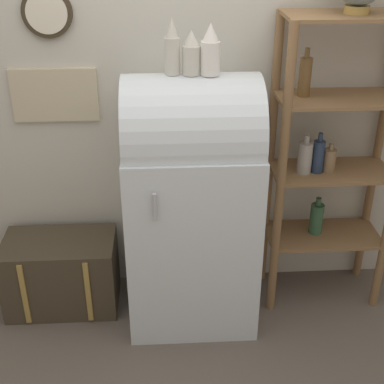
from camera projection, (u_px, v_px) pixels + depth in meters
The scene contains 8 objects.
ground_plane at pixel (194, 331), 3.15m from camera, with size 12.00×12.00×0.00m, color #60564C.
wall_back at pixel (187, 79), 3.03m from camera, with size 7.00×0.09×2.70m.
refrigerator at pixel (191, 199), 2.99m from camera, with size 0.72×0.68×1.47m.
suitcase_trunk at pixel (62, 273), 3.28m from camera, with size 0.67×0.40×0.46m.
shelf_unit at pixel (331, 153), 3.04m from camera, with size 0.70×0.37×1.74m.
vase_left at pixel (172, 48), 2.61m from camera, with size 0.08×0.08×0.28m.
vase_center at pixel (190, 54), 2.62m from camera, with size 0.09×0.09×0.22m.
vase_right at pixel (210, 51), 2.60m from camera, with size 0.10×0.10×0.25m.
Camera 1 is at (-0.15, -2.40, 2.19)m, focal length 50.00 mm.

